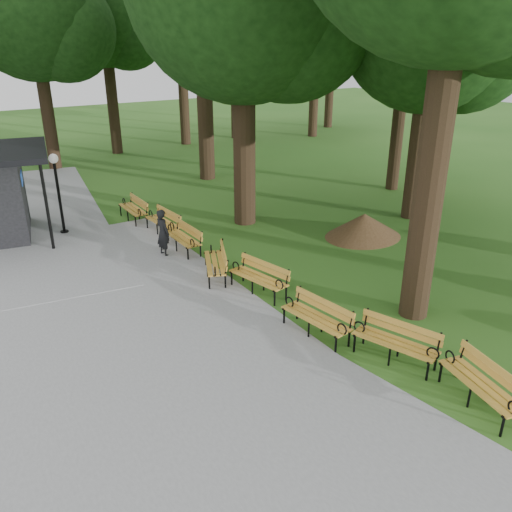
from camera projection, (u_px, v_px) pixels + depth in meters
ground at (338, 350)px, 11.37m from camera, size 100.00×100.00×0.00m
path at (115, 344)px, 11.54m from camera, size 12.00×38.00×0.06m
person at (163, 233)px, 16.10m from camera, size 0.45×0.61×1.52m
lamp_post at (56, 176)px, 17.46m from camera, size 0.32×0.32×2.83m
dirt_mound at (364, 225)px, 17.80m from camera, size 2.37×2.37×0.83m
bench_1 at (481, 385)px, 9.49m from camera, size 1.11×2.00×0.88m
bench_2 at (395, 343)px, 10.81m from camera, size 1.16×2.00×0.88m
bench_3 at (316, 318)px, 11.77m from camera, size 0.83×1.95×0.88m
bench_4 at (258, 278)px, 13.77m from camera, size 0.96×1.98×0.88m
bench_5 at (215, 263)px, 14.70m from camera, size 1.41×1.99×0.88m
bench_6 at (182, 238)px, 16.56m from camera, size 0.67×1.91×0.88m
bench_7 at (163, 222)px, 18.01m from camera, size 0.70×1.92×0.88m
bench_8 at (133, 209)px, 19.40m from camera, size 0.70×1.92×0.88m
lawn_tree_1 at (432, 18)px, 17.25m from camera, size 6.35×6.35×10.25m
lawn_tree_5 at (410, 16)px, 20.99m from camera, size 6.28×6.28×10.45m
tree_backdrop at (156, 8)px, 29.05m from camera, size 36.37×9.49×16.13m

